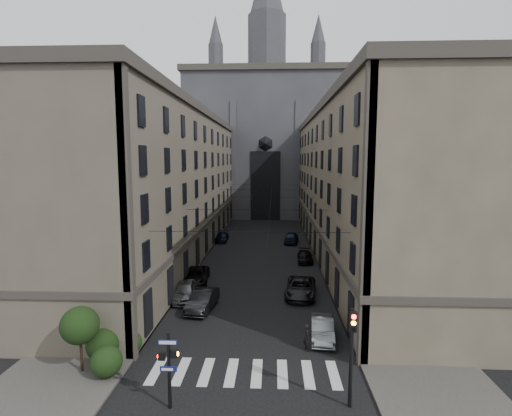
# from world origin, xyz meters

# --- Properties ---
(sidewalk_left) EXTENTS (7.00, 80.00, 0.15)m
(sidewalk_left) POSITION_xyz_m (-10.50, 36.00, 0.07)
(sidewalk_left) COLOR #383533
(sidewalk_left) RESTS_ON ground
(sidewalk_right) EXTENTS (7.00, 80.00, 0.15)m
(sidewalk_right) POSITION_xyz_m (10.50, 36.00, 0.07)
(sidewalk_right) COLOR #383533
(sidewalk_right) RESTS_ON ground
(zebra_crossing) EXTENTS (11.00, 3.20, 0.01)m
(zebra_crossing) POSITION_xyz_m (0.00, 5.00, 0.01)
(zebra_crossing) COLOR beige
(zebra_crossing) RESTS_ON ground
(building_left) EXTENTS (13.60, 60.60, 18.85)m
(building_left) POSITION_xyz_m (-13.44, 36.00, 9.34)
(building_left) COLOR #504A3D
(building_left) RESTS_ON ground
(building_right) EXTENTS (13.60, 60.60, 18.85)m
(building_right) POSITION_xyz_m (13.44, 36.00, 9.34)
(building_right) COLOR brown
(building_right) RESTS_ON ground
(gothic_tower) EXTENTS (35.00, 23.00, 58.00)m
(gothic_tower) POSITION_xyz_m (0.00, 74.96, 17.80)
(gothic_tower) COLOR #2D2D33
(gothic_tower) RESTS_ON ground
(pedestrian_signal_left) EXTENTS (1.02, 0.38, 4.00)m
(pedestrian_signal_left) POSITION_xyz_m (-3.51, 1.50, 2.32)
(pedestrian_signal_left) COLOR black
(pedestrian_signal_left) RESTS_ON ground
(traffic_light_right) EXTENTS (0.34, 0.50, 5.20)m
(traffic_light_right) POSITION_xyz_m (5.60, 1.92, 3.29)
(traffic_light_right) COLOR black
(traffic_light_right) RESTS_ON ground
(shrub_cluster) EXTENTS (3.90, 4.40, 3.90)m
(shrub_cluster) POSITION_xyz_m (-8.72, 5.01, 1.80)
(shrub_cluster) COLOR black
(shrub_cluster) RESTS_ON sidewalk_left
(tram_wires) EXTENTS (14.00, 60.00, 0.43)m
(tram_wires) POSITION_xyz_m (0.00, 35.63, 7.25)
(tram_wires) COLOR black
(tram_wires) RESTS_ON ground
(car_left_near) EXTENTS (2.39, 4.91, 1.61)m
(car_left_near) POSITION_xyz_m (-6.20, 16.97, 0.81)
(car_left_near) COLOR slate
(car_left_near) RESTS_ON ground
(car_left_midnear) EXTENTS (2.29, 5.13, 1.64)m
(car_left_midnear) POSITION_xyz_m (-4.20, 14.74, 0.82)
(car_left_midnear) COLOR black
(car_left_midnear) RESTS_ON ground
(car_left_midfar) EXTENTS (2.98, 5.71, 1.53)m
(car_left_midfar) POSITION_xyz_m (-6.20, 21.86, 0.77)
(car_left_midfar) COLOR black
(car_left_midfar) RESTS_ON ground
(car_left_far) EXTENTS (1.93, 4.61, 1.33)m
(car_left_far) POSITION_xyz_m (-6.20, 42.34, 0.67)
(car_left_far) COLOR black
(car_left_far) RESTS_ON ground
(car_right_near) EXTENTS (1.88, 4.52, 1.45)m
(car_right_near) POSITION_xyz_m (5.14, 9.71, 0.73)
(car_right_near) COLOR slate
(car_right_near) RESTS_ON ground
(car_right_midnear) EXTENTS (3.27, 6.01, 1.60)m
(car_right_midnear) POSITION_xyz_m (4.20, 18.41, 0.80)
(car_right_midnear) COLOR black
(car_right_midnear) RESTS_ON ground
(car_right_midfar) EXTENTS (1.94, 4.51, 1.29)m
(car_right_midfar) POSITION_xyz_m (5.56, 30.72, 0.65)
(car_right_midfar) COLOR black
(car_right_midfar) RESTS_ON ground
(car_right_far) EXTENTS (2.51, 4.88, 1.59)m
(car_right_far) POSITION_xyz_m (4.35, 41.57, 0.79)
(car_right_far) COLOR black
(car_right_far) RESTS_ON ground
(pedestrian) EXTENTS (0.57, 0.73, 1.77)m
(pedestrian) POSITION_xyz_m (3.91, 8.00, 0.88)
(pedestrian) COLOR black
(pedestrian) RESTS_ON ground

